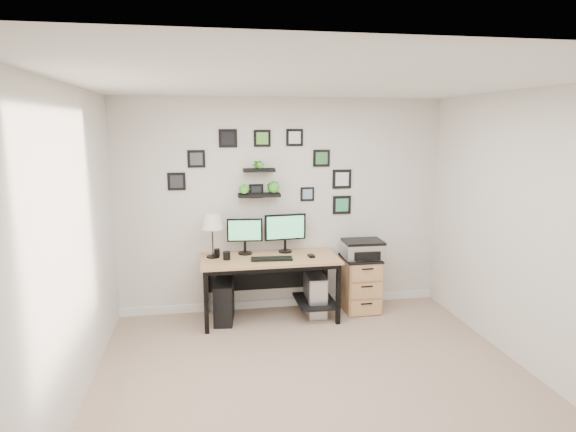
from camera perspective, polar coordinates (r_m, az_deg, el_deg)
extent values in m
plane|color=tan|center=(4.49, 3.82, -19.74)|extent=(4.00, 4.00, 0.00)
plane|color=silver|center=(3.88, 4.31, 15.53)|extent=(4.00, 4.00, 0.00)
plane|color=silver|center=(5.91, -0.62, 1.24)|extent=(4.00, 0.00, 4.00)
plane|color=silver|center=(2.21, 17.11, -15.84)|extent=(4.00, 0.00, 4.00)
plane|color=silver|center=(4.02, -24.93, -4.32)|extent=(0.00, 4.00, 4.00)
plane|color=silver|center=(4.87, 27.57, -2.05)|extent=(0.00, 4.00, 4.00)
cube|color=white|center=(6.22, -0.58, -10.20)|extent=(4.00, 0.03, 0.10)
cube|color=tan|center=(5.64, -2.16, -5.10)|extent=(1.60, 0.70, 0.03)
cube|color=black|center=(5.66, -2.16, -5.49)|extent=(1.54, 0.64, 0.05)
cube|color=black|center=(6.04, -2.57, -6.77)|extent=(1.44, 0.02, 0.41)
cube|color=black|center=(5.91, 3.25, -10.02)|extent=(0.45, 0.63, 0.03)
cube|color=black|center=(5.43, -9.68, -10.07)|extent=(0.05, 0.05, 0.72)
cube|color=black|center=(5.99, -9.72, -8.05)|extent=(0.05, 0.05, 0.72)
cube|color=black|center=(5.63, 5.98, -9.21)|extent=(0.05, 0.05, 0.72)
cube|color=black|center=(6.17, 4.45, -7.36)|extent=(0.05, 0.05, 0.72)
cylinder|color=black|center=(5.81, -5.10, -4.41)|extent=(0.18, 0.18, 0.02)
cylinder|color=black|center=(5.80, -5.12, -3.71)|extent=(0.04, 0.04, 0.15)
cube|color=black|center=(5.74, -5.15, -1.67)|extent=(0.42, 0.07, 0.28)
cube|color=#4CB272|center=(5.72, -5.16, -1.71)|extent=(0.38, 0.04, 0.24)
cylinder|color=black|center=(5.88, -0.34, -4.21)|extent=(0.18, 0.18, 0.02)
cylinder|color=black|center=(5.86, -0.34, -3.52)|extent=(0.04, 0.04, 0.14)
cube|color=black|center=(5.80, -0.33, -1.32)|extent=(0.51, 0.07, 0.32)
cube|color=#4CB272|center=(5.78, -0.29, -1.36)|extent=(0.46, 0.04, 0.27)
cube|color=black|center=(5.55, -1.94, -5.09)|extent=(0.48, 0.18, 0.02)
cube|color=black|center=(5.66, 2.78, -4.75)|extent=(0.07, 0.10, 0.03)
cylinder|color=black|center=(5.72, -8.87, -4.78)|extent=(0.16, 0.16, 0.01)
cylinder|color=black|center=(5.66, -8.93, -2.48)|extent=(0.01, 0.01, 0.47)
cone|color=white|center=(5.62, -8.99, -0.64)|extent=(0.25, 0.25, 0.17)
cylinder|color=black|center=(5.59, -7.27, -4.68)|extent=(0.08, 0.08, 0.10)
cylinder|color=black|center=(5.76, -8.42, -4.28)|extent=(0.07, 0.07, 0.09)
cube|color=black|center=(5.78, -7.59, -9.99)|extent=(0.27, 0.50, 0.48)
cube|color=gray|center=(5.95, 3.23, -9.21)|extent=(0.25, 0.50, 0.49)
cube|color=silver|center=(5.72, 3.67, -10.04)|extent=(0.20, 0.02, 0.46)
cube|color=tan|center=(6.11, 8.50, -7.99)|extent=(0.42, 0.50, 0.65)
cube|color=black|center=(6.01, 8.59, -4.96)|extent=(0.43, 0.51, 0.02)
cube|color=tan|center=(5.96, 9.23, -10.74)|extent=(0.39, 0.02, 0.18)
cylinder|color=black|center=(5.92, 9.30, -10.24)|extent=(0.14, 0.02, 0.02)
cube|color=tan|center=(5.88, 9.30, -8.77)|extent=(0.39, 0.02, 0.18)
cylinder|color=black|center=(5.85, 9.36, -8.26)|extent=(0.14, 0.02, 0.02)
cube|color=tan|center=(5.81, 9.36, -6.76)|extent=(0.39, 0.02, 0.18)
cylinder|color=black|center=(5.78, 9.43, -6.22)|extent=(0.14, 0.02, 0.02)
cube|color=silver|center=(5.99, 8.86, -4.01)|extent=(0.48, 0.38, 0.18)
cube|color=black|center=(5.96, 8.89, -3.02)|extent=(0.48, 0.38, 0.03)
cube|color=black|center=(5.82, 9.41, -4.74)|extent=(0.32, 0.03, 0.11)
cube|color=black|center=(5.76, -3.43, 2.48)|extent=(0.50, 0.18, 0.04)
cube|color=black|center=(5.71, -3.45, 5.45)|extent=(0.38, 0.15, 0.04)
imported|color=green|center=(5.72, -5.14, 3.97)|extent=(0.15, 0.12, 0.27)
imported|color=green|center=(5.76, -1.76, 4.06)|extent=(0.15, 0.15, 0.27)
imported|color=green|center=(5.70, -3.47, 6.93)|extent=(0.13, 0.09, 0.25)
cube|color=black|center=(6.02, 6.40, 4.37)|extent=(0.24, 0.02, 0.24)
cube|color=silver|center=(6.01, 6.43, 4.36)|extent=(0.17, 0.00, 0.17)
cube|color=black|center=(5.78, -13.07, 4.01)|extent=(0.21, 0.02, 0.21)
cube|color=#26242C|center=(5.77, -13.07, 4.00)|extent=(0.14, 0.00, 0.14)
cube|color=black|center=(5.78, -3.08, 9.18)|extent=(0.20, 0.02, 0.20)
cube|color=#5BA737|center=(5.77, -3.06, 9.18)|extent=(0.14, 0.00, 0.14)
cube|color=black|center=(5.83, -3.79, 2.95)|extent=(0.17, 0.02, 0.17)
cube|color=black|center=(5.81, -3.78, 2.94)|extent=(0.12, 0.00, 0.12)
cube|color=black|center=(5.75, -10.81, 6.67)|extent=(0.20, 0.02, 0.20)
cube|color=#3F3F45|center=(5.74, -10.81, 6.66)|extent=(0.14, 0.00, 0.14)
cube|color=black|center=(5.84, 0.79, 9.28)|extent=(0.21, 0.02, 0.21)
cube|color=silver|center=(5.83, 0.81, 9.28)|extent=(0.14, 0.00, 0.14)
cube|color=black|center=(5.93, 2.30, 2.61)|extent=(0.17, 0.02, 0.17)
cube|color=#6990B8|center=(5.92, 2.33, 2.60)|extent=(0.12, 0.00, 0.12)
cube|color=black|center=(5.75, -7.13, 9.12)|extent=(0.21, 0.02, 0.21)
cube|color=black|center=(5.74, -7.13, 9.12)|extent=(0.15, 0.00, 0.15)
cube|color=black|center=(5.93, 3.99, 6.85)|extent=(0.21, 0.02, 0.21)
cube|color=#36773C|center=(5.92, 4.01, 6.84)|extent=(0.15, 0.00, 0.15)
cube|color=black|center=(6.06, 6.40, 1.31)|extent=(0.23, 0.02, 0.23)
cube|color=#379766|center=(6.05, 6.43, 1.30)|extent=(0.16, 0.00, 0.16)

